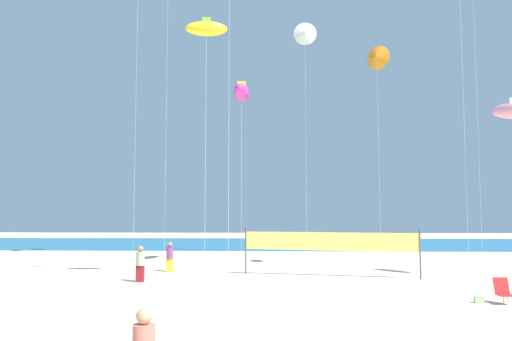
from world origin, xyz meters
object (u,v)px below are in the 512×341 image
at_px(beachgoer_plum_shirt, 170,256).
at_px(folding_beach_chair, 503,290).
at_px(volleyball_net, 329,243).
at_px(kite_white_delta, 305,33).
at_px(beach_handbag, 479,299).
at_px(kite_orange_delta, 377,57).
at_px(beachgoer_sage_shirt, 140,263).
at_px(kite_yellow_inflatable, 206,29).
at_px(kite_magenta_inflatable, 242,93).

height_order(beachgoer_plum_shirt, folding_beach_chair, beachgoer_plum_shirt).
distance_m(folding_beach_chair, volleyball_net, 9.02).
distance_m(volleyball_net, kite_white_delta, 18.06).
relative_size(beachgoer_plum_shirt, beach_handbag, 5.18).
distance_m(kite_white_delta, kite_orange_delta, 5.62).
relative_size(folding_beach_chair, kite_orange_delta, 0.06).
distance_m(beachgoer_sage_shirt, kite_orange_delta, 23.73).
distance_m(kite_yellow_inflatable, kite_orange_delta, 17.73).
distance_m(beachgoer_sage_shirt, volleyball_net, 9.19).
bearing_deg(kite_white_delta, kite_yellow_inflatable, -112.52).
height_order(beachgoer_sage_shirt, folding_beach_chair, beachgoer_sage_shirt).
xyz_separation_m(folding_beach_chair, kite_white_delta, (-5.75, 17.87, 15.76)).
bearing_deg(volleyball_net, kite_yellow_inflatable, -157.63).
relative_size(beachgoer_sage_shirt, kite_yellow_inflatable, 0.13).
height_order(beachgoer_sage_shirt, beach_handbag, beachgoer_sage_shirt).
bearing_deg(kite_white_delta, kite_orange_delta, 7.91).
bearing_deg(beachgoer_plum_shirt, kite_orange_delta, 148.66).
distance_m(volleyball_net, beach_handbag, 8.53).
distance_m(beachgoer_plum_shirt, kite_yellow_inflatable, 11.95).
xyz_separation_m(volleyball_net, kite_yellow_inflatable, (-5.89, -2.42, 10.15)).
distance_m(volleyball_net, kite_magenta_inflatable, 11.39).
bearing_deg(volleyball_net, kite_magenta_inflatable, 131.88).
xyz_separation_m(beachgoer_sage_shirt, kite_yellow_inflatable, (2.98, -0.15, 10.91)).
height_order(beach_handbag, kite_yellow_inflatable, kite_yellow_inflatable).
height_order(beachgoer_sage_shirt, kite_yellow_inflatable, kite_yellow_inflatable).
distance_m(beachgoer_sage_shirt, folding_beach_chair, 15.00).
bearing_deg(kite_white_delta, folding_beach_chair, -72.17).
height_order(folding_beach_chair, kite_magenta_inflatable, kite_magenta_inflatable).
relative_size(beachgoer_sage_shirt, kite_magenta_inflatable, 0.15).
distance_m(beach_handbag, kite_magenta_inflatable, 18.64).
bearing_deg(volleyball_net, beachgoer_plum_shirt, 168.43).
bearing_deg(beach_handbag, kite_orange_delta, 88.84).
xyz_separation_m(kite_white_delta, kite_orange_delta, (5.33, 0.74, -1.63)).
xyz_separation_m(kite_orange_delta, kite_magenta_inflatable, (-9.61, -6.10, -4.05)).
relative_size(volleyball_net, kite_orange_delta, 0.55).
bearing_deg(beachgoer_plum_shirt, kite_white_delta, 161.04).
xyz_separation_m(folding_beach_chair, kite_yellow_inflatable, (-11.17, 4.80, 11.32)).
bearing_deg(folding_beach_chair, beachgoer_plum_shirt, 106.03).
xyz_separation_m(beachgoer_plum_shirt, kite_white_delta, (7.87, 8.94, 15.37)).
distance_m(beachgoer_plum_shirt, beach_handbag, 15.58).
height_order(beachgoer_sage_shirt, kite_white_delta, kite_white_delta).
bearing_deg(kite_yellow_inflatable, kite_white_delta, 67.48).
bearing_deg(beach_handbag, kite_yellow_inflatable, 155.74).
relative_size(beach_handbag, kite_magenta_inflatable, 0.03).
xyz_separation_m(beach_handbag, kite_white_delta, (-4.95, 17.75, 16.10)).
height_order(beachgoer_plum_shirt, volleyball_net, volleyball_net).
bearing_deg(beachgoer_sage_shirt, beach_handbag, 17.10).
relative_size(folding_beach_chair, volleyball_net, 0.10).
height_order(kite_yellow_inflatable, kite_orange_delta, kite_orange_delta).
height_order(beachgoer_sage_shirt, volleyball_net, volleyball_net).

